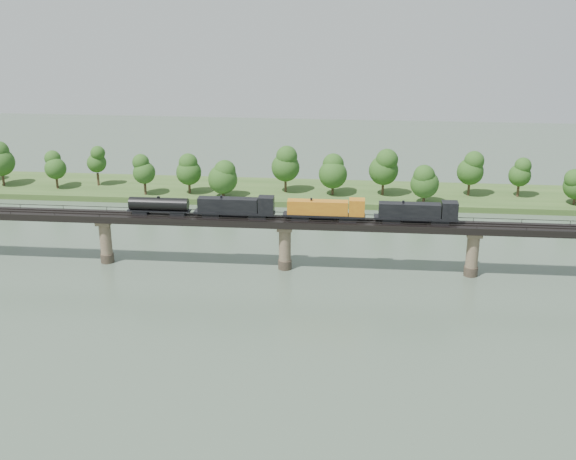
{
  "coord_description": "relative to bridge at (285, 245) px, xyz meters",
  "views": [
    {
      "loc": [
        14.49,
        -115.24,
        61.55
      ],
      "look_at": [
        0.68,
        30.0,
        9.0
      ],
      "focal_mm": 45.0,
      "sensor_mm": 36.0,
      "label": 1
    }
  ],
  "objects": [
    {
      "name": "far_bank",
      "position": [
        0.0,
        55.0,
        -4.66
      ],
      "size": [
        300.0,
        24.0,
        1.6
      ],
      "primitive_type": "cube",
      "color": "#335120",
      "rests_on": "ground"
    },
    {
      "name": "ground",
      "position": [
        0.0,
        -30.0,
        -5.46
      ],
      "size": [
        400.0,
        400.0,
        0.0
      ],
      "primitive_type": "plane",
      "color": "#3B4C3D",
      "rests_on": "ground"
    },
    {
      "name": "freight_train",
      "position": [
        2.11,
        0.0,
        8.36
      ],
      "size": [
        70.67,
        2.75,
        4.86
      ],
      "color": "black",
      "rests_on": "bridge"
    },
    {
      "name": "far_treeline",
      "position": [
        -8.21,
        50.52,
        3.37
      ],
      "size": [
        289.06,
        17.54,
        13.6
      ],
      "color": "#382619",
      "rests_on": "far_bank"
    },
    {
      "name": "bridge_superstructure",
      "position": [
        0.0,
        0.0,
        6.33
      ],
      "size": [
        220.0,
        4.9,
        0.75
      ],
      "color": "black",
      "rests_on": "bridge"
    },
    {
      "name": "bridge",
      "position": [
        0.0,
        0.0,
        0.0
      ],
      "size": [
        236.0,
        30.0,
        11.5
      ],
      "color": "#473A2D",
      "rests_on": "ground"
    }
  ]
}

